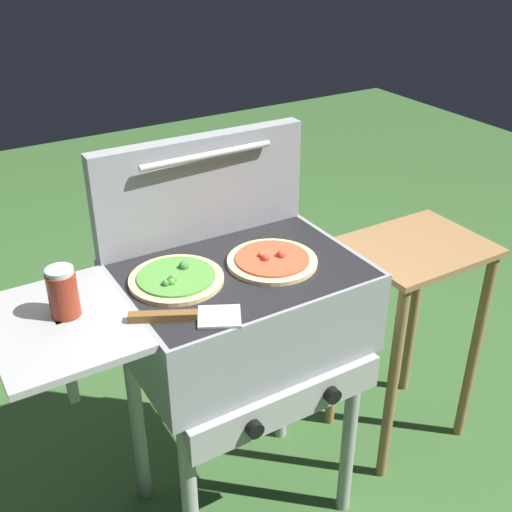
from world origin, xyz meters
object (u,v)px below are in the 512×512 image
object	(u,v)px
grill	(237,314)
pizza_veggie	(176,278)
sauce_jar	(63,292)
pizza_pepperoni	(272,260)
prep_table	(410,304)
spatula	(186,316)

from	to	relation	value
grill	pizza_veggie	distance (m)	0.22
grill	sauce_jar	bearing A→B (deg)	177.16
pizza_pepperoni	pizza_veggie	xyz separation A→B (m)	(-0.26, 0.05, 0.00)
pizza_pepperoni	sauce_jar	distance (m)	0.55
grill	pizza_veggie	xyz separation A→B (m)	(-0.16, 0.03, 0.15)
sauce_jar	grill	bearing A→B (deg)	-2.84
grill	prep_table	bearing A→B (deg)	0.37
sauce_jar	pizza_pepperoni	bearing A→B (deg)	-4.55
grill	pizza_pepperoni	distance (m)	0.18
pizza_veggie	pizza_pepperoni	bearing A→B (deg)	-10.26
prep_table	sauce_jar	bearing A→B (deg)	179.09
spatula	grill	bearing A→B (deg)	33.58
pizza_veggie	sauce_jar	distance (m)	0.29
sauce_jar	spatula	bearing A→B (deg)	-34.88
grill	prep_table	size ratio (longest dim) A/B	1.22
pizza_veggie	spatula	distance (m)	0.17
prep_table	pizza_veggie	bearing A→B (deg)	178.53
pizza_pepperoni	spatula	xyz separation A→B (m)	(-0.31, -0.12, -0.00)
pizza_pepperoni	pizza_veggie	size ratio (longest dim) A/B	1.00
pizza_veggie	spatula	xyz separation A→B (m)	(-0.05, -0.17, -0.00)
prep_table	grill	bearing A→B (deg)	-179.63
pizza_pepperoni	prep_table	bearing A→B (deg)	2.56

